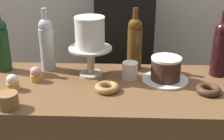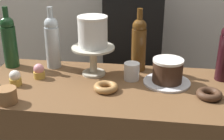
{
  "view_description": "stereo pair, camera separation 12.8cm",
  "coord_description": "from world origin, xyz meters",
  "px_view_note": "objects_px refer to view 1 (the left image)",
  "views": [
    {
      "loc": [
        0.05,
        -1.27,
        1.54
      ],
      "look_at": [
        0.0,
        0.0,
        1.01
      ],
      "focal_mm": 47.83,
      "sensor_mm": 36.0,
      "label": 1
    },
    {
      "loc": [
        0.18,
        -1.25,
        1.54
      ],
      "look_at": [
        0.0,
        0.0,
        1.01
      ],
      "focal_mm": 47.83,
      "sensor_mm": 36.0,
      "label": 2
    }
  ],
  "objects_px": {
    "coffee_cup_ceramic": "(130,71)",
    "wine_bottle_green": "(2,44)",
    "cake_stand_pedestal": "(91,57)",
    "wine_bottle_amber": "(135,43)",
    "cupcake_strawberry": "(36,74)",
    "donut_maple": "(107,87)",
    "wine_bottle_dark_red": "(220,48)",
    "cookie_stack": "(8,101)",
    "donut_chocolate": "(208,90)",
    "white_layer_cake": "(90,32)",
    "chocolate_round_cake": "(166,68)",
    "wine_bottle_clear": "(47,43)",
    "barista_figure": "(124,60)",
    "cupcake_vanilla": "(13,82)"
  },
  "relations": [
    {
      "from": "coffee_cup_ceramic",
      "to": "wine_bottle_green",
      "type": "bearing_deg",
      "value": 172.9
    },
    {
      "from": "cookie_stack",
      "to": "wine_bottle_amber",
      "type": "bearing_deg",
      "value": 40.27
    },
    {
      "from": "cupcake_strawberry",
      "to": "donut_maple",
      "type": "xyz_separation_m",
      "value": [
        0.35,
        -0.09,
        -0.02
      ]
    },
    {
      "from": "chocolate_round_cake",
      "to": "cake_stand_pedestal",
      "type": "bearing_deg",
      "value": 171.21
    },
    {
      "from": "donut_chocolate",
      "to": "cookie_stack",
      "type": "relative_size",
      "value": 1.33
    },
    {
      "from": "wine_bottle_amber",
      "to": "wine_bottle_green",
      "type": "height_order",
      "value": "same"
    },
    {
      "from": "white_layer_cake",
      "to": "wine_bottle_amber",
      "type": "distance_m",
      "value": 0.25
    },
    {
      "from": "wine_bottle_clear",
      "to": "cookie_stack",
      "type": "bearing_deg",
      "value": -99.02
    },
    {
      "from": "wine_bottle_amber",
      "to": "cookie_stack",
      "type": "xyz_separation_m",
      "value": [
        -0.52,
        -0.44,
        -0.11
      ]
    },
    {
      "from": "donut_maple",
      "to": "cookie_stack",
      "type": "distance_m",
      "value": 0.43
    },
    {
      "from": "wine_bottle_dark_red",
      "to": "white_layer_cake",
      "type": "bearing_deg",
      "value": -177.61
    },
    {
      "from": "cupcake_strawberry",
      "to": "coffee_cup_ceramic",
      "type": "bearing_deg",
      "value": 5.99
    },
    {
      "from": "donut_chocolate",
      "to": "coffee_cup_ceramic",
      "type": "distance_m",
      "value": 0.38
    },
    {
      "from": "wine_bottle_amber",
      "to": "cupcake_vanilla",
      "type": "relative_size",
      "value": 4.38
    },
    {
      "from": "cookie_stack",
      "to": "wine_bottle_green",
      "type": "bearing_deg",
      "value": 112.52
    },
    {
      "from": "chocolate_round_cake",
      "to": "cookie_stack",
      "type": "bearing_deg",
      "value": -156.53
    },
    {
      "from": "donut_maple",
      "to": "cookie_stack",
      "type": "height_order",
      "value": "cookie_stack"
    },
    {
      "from": "chocolate_round_cake",
      "to": "donut_chocolate",
      "type": "relative_size",
      "value": 1.29
    },
    {
      "from": "cake_stand_pedestal",
      "to": "cupcake_vanilla",
      "type": "xyz_separation_m",
      "value": [
        -0.34,
        -0.18,
        -0.06
      ]
    },
    {
      "from": "chocolate_round_cake",
      "to": "wine_bottle_clear",
      "type": "height_order",
      "value": "wine_bottle_clear"
    },
    {
      "from": "wine_bottle_clear",
      "to": "cupcake_vanilla",
      "type": "xyz_separation_m",
      "value": [
        -0.11,
        -0.25,
        -0.11
      ]
    },
    {
      "from": "wine_bottle_clear",
      "to": "coffee_cup_ceramic",
      "type": "relative_size",
      "value": 3.83
    },
    {
      "from": "wine_bottle_dark_red",
      "to": "cupcake_strawberry",
      "type": "height_order",
      "value": "wine_bottle_dark_red"
    },
    {
      "from": "chocolate_round_cake",
      "to": "barista_figure",
      "type": "relative_size",
      "value": 0.09
    },
    {
      "from": "donut_maple",
      "to": "coffee_cup_ceramic",
      "type": "bearing_deg",
      "value": 52.67
    },
    {
      "from": "wine_bottle_dark_red",
      "to": "coffee_cup_ceramic",
      "type": "relative_size",
      "value": 3.83
    },
    {
      "from": "wine_bottle_dark_red",
      "to": "barista_figure",
      "type": "distance_m",
      "value": 0.68
    },
    {
      "from": "chocolate_round_cake",
      "to": "barista_figure",
      "type": "height_order",
      "value": "barista_figure"
    },
    {
      "from": "cake_stand_pedestal",
      "to": "wine_bottle_amber",
      "type": "bearing_deg",
      "value": 23.04
    },
    {
      "from": "cake_stand_pedestal",
      "to": "cookie_stack",
      "type": "xyz_separation_m",
      "value": [
        -0.3,
        -0.35,
        -0.07
      ]
    },
    {
      "from": "cookie_stack",
      "to": "barista_figure",
      "type": "xyz_separation_m",
      "value": [
        0.47,
        0.8,
        -0.12
      ]
    },
    {
      "from": "wine_bottle_dark_red",
      "to": "cookie_stack",
      "type": "bearing_deg",
      "value": -158.32
    },
    {
      "from": "donut_maple",
      "to": "wine_bottle_amber",
      "type": "bearing_deg",
      "value": 64.26
    },
    {
      "from": "wine_bottle_amber",
      "to": "donut_chocolate",
      "type": "distance_m",
      "value": 0.44
    },
    {
      "from": "wine_bottle_amber",
      "to": "cake_stand_pedestal",
      "type": "bearing_deg",
      "value": -156.96
    },
    {
      "from": "cupcake_strawberry",
      "to": "cookie_stack",
      "type": "height_order",
      "value": "cupcake_strawberry"
    },
    {
      "from": "wine_bottle_green",
      "to": "donut_maple",
      "type": "xyz_separation_m",
      "value": [
        0.55,
        -0.22,
        -0.13
      ]
    },
    {
      "from": "donut_maple",
      "to": "coffee_cup_ceramic",
      "type": "height_order",
      "value": "coffee_cup_ceramic"
    },
    {
      "from": "wine_bottle_dark_red",
      "to": "donut_maple",
      "type": "distance_m",
      "value": 0.6
    },
    {
      "from": "wine_bottle_amber",
      "to": "wine_bottle_green",
      "type": "bearing_deg",
      "value": -175.96
    },
    {
      "from": "donut_chocolate",
      "to": "barista_figure",
      "type": "xyz_separation_m",
      "value": [
        -0.38,
        0.63,
        -0.1
      ]
    },
    {
      "from": "cupcake_vanilla",
      "to": "white_layer_cake",
      "type": "bearing_deg",
      "value": 27.83
    },
    {
      "from": "wine_bottle_amber",
      "to": "cookie_stack",
      "type": "height_order",
      "value": "wine_bottle_amber"
    },
    {
      "from": "chocolate_round_cake",
      "to": "wine_bottle_clear",
      "type": "relative_size",
      "value": 0.44
    },
    {
      "from": "white_layer_cake",
      "to": "chocolate_round_cake",
      "type": "height_order",
      "value": "white_layer_cake"
    },
    {
      "from": "donut_chocolate",
      "to": "wine_bottle_dark_red",
      "type": "bearing_deg",
      "value": 65.42
    },
    {
      "from": "white_layer_cake",
      "to": "cupcake_vanilla",
      "type": "height_order",
      "value": "white_layer_cake"
    },
    {
      "from": "wine_bottle_dark_red",
      "to": "barista_figure",
      "type": "height_order",
      "value": "barista_figure"
    },
    {
      "from": "donut_chocolate",
      "to": "barista_figure",
      "type": "height_order",
      "value": "barista_figure"
    },
    {
      "from": "cupcake_strawberry",
      "to": "white_layer_cake",
      "type": "bearing_deg",
      "value": 18.03
    }
  ]
}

